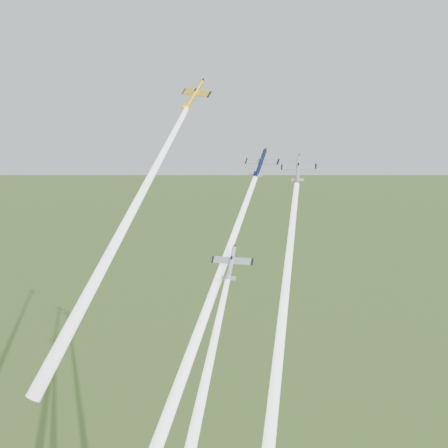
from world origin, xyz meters
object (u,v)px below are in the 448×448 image
at_px(plane_silver_right, 298,168).
at_px(plane_silver_low, 231,263).
at_px(plane_yellow, 194,95).
at_px(plane_navy, 261,163).

bearing_deg(plane_silver_right, plane_silver_low, -137.72).
distance_m(plane_yellow, plane_silver_low, 36.57).
bearing_deg(plane_yellow, plane_silver_low, -20.14).
distance_m(plane_yellow, plane_silver_right, 27.29).
bearing_deg(plane_silver_low, plane_yellow, 132.93).
xyz_separation_m(plane_silver_right, plane_silver_low, (-8.81, -11.25, -16.57)).
height_order(plane_silver_right, plane_silver_low, plane_silver_right).
xyz_separation_m(plane_yellow, plane_silver_right, (23.33, -2.96, -13.84)).
height_order(plane_navy, plane_silver_low, plane_navy).
bearing_deg(plane_navy, plane_yellow, -167.24).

